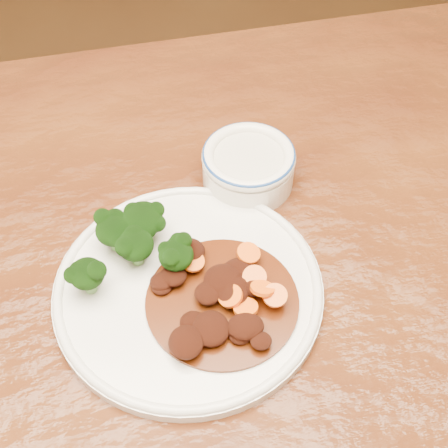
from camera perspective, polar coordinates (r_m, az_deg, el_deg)
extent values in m
cube|color=#592B0F|center=(0.69, -4.63, -6.88)|extent=(1.59, 1.06, 0.04)
cylinder|color=silver|center=(0.66, -3.26, -6.05)|extent=(0.28, 0.28, 0.01)
torus|color=silver|center=(0.66, -3.29, -5.74)|extent=(0.28, 0.28, 0.01)
cylinder|color=#6BA455|center=(0.66, -4.31, -3.90)|extent=(0.01, 0.01, 0.02)
ellipsoid|color=black|center=(0.65, -4.42, -2.85)|extent=(0.04, 0.04, 0.03)
cylinder|color=#6BA455|center=(0.66, -12.14, -5.46)|extent=(0.01, 0.01, 0.02)
ellipsoid|color=black|center=(0.64, -12.43, -4.46)|extent=(0.04, 0.04, 0.03)
cylinder|color=#6BA455|center=(0.67, -7.90, -2.99)|extent=(0.01, 0.01, 0.02)
ellipsoid|color=black|center=(0.66, -8.09, -1.91)|extent=(0.04, 0.04, 0.03)
cylinder|color=#6BA455|center=(0.69, -9.85, -1.65)|extent=(0.01, 0.01, 0.02)
ellipsoid|color=black|center=(0.67, -10.09, -0.56)|extent=(0.04, 0.04, 0.03)
cylinder|color=#6BA455|center=(0.69, -7.23, -0.77)|extent=(0.01, 0.01, 0.02)
ellipsoid|color=black|center=(0.68, -7.42, 0.42)|extent=(0.04, 0.04, 0.03)
cylinder|color=#4D1E08|center=(0.64, -0.17, -7.07)|extent=(0.16, 0.16, 0.00)
ellipsoid|color=black|center=(0.61, -1.22, -9.54)|extent=(0.04, 0.04, 0.02)
ellipsoid|color=black|center=(0.65, -5.71, -5.74)|extent=(0.02, 0.02, 0.01)
ellipsoid|color=black|center=(0.65, -5.73, -5.25)|extent=(0.02, 0.02, 0.01)
ellipsoid|color=black|center=(0.63, -1.49, -6.35)|extent=(0.03, 0.03, 0.01)
ellipsoid|color=black|center=(0.60, -3.49, -10.74)|extent=(0.03, 0.04, 0.02)
ellipsoid|color=black|center=(0.66, -4.30, -2.93)|extent=(0.03, 0.03, 0.02)
ellipsoid|color=black|center=(0.61, 3.40, -10.62)|extent=(0.02, 0.02, 0.01)
ellipsoid|color=black|center=(0.62, 1.48, -10.14)|extent=(0.02, 0.02, 0.01)
ellipsoid|color=black|center=(0.64, 2.63, -5.72)|extent=(0.03, 0.02, 0.01)
ellipsoid|color=black|center=(0.65, 1.28, -4.17)|extent=(0.03, 0.03, 0.02)
ellipsoid|color=black|center=(0.64, -0.11, -5.13)|extent=(0.04, 0.04, 0.02)
ellipsoid|color=black|center=(0.62, -2.87, -8.91)|extent=(0.03, 0.02, 0.01)
ellipsoid|color=black|center=(0.64, 0.52, -5.81)|extent=(0.04, 0.03, 0.02)
ellipsoid|color=black|center=(0.65, -4.66, -4.71)|extent=(0.03, 0.03, 0.01)
ellipsoid|color=black|center=(0.66, -3.32, -2.51)|extent=(0.04, 0.03, 0.02)
ellipsoid|color=black|center=(0.61, 1.98, -9.36)|extent=(0.04, 0.03, 0.02)
ellipsoid|color=black|center=(0.63, 0.76, -6.32)|extent=(0.03, 0.03, 0.02)
cylinder|color=#DD510C|center=(0.62, 1.99, -7.65)|extent=(0.03, 0.03, 0.01)
cylinder|color=#DD510C|center=(0.63, 0.61, -6.62)|extent=(0.03, 0.04, 0.02)
cylinder|color=#DD510C|center=(0.65, -2.89, -3.41)|extent=(0.04, 0.04, 0.01)
cylinder|color=#DD510C|center=(0.66, 2.26, -2.67)|extent=(0.03, 0.03, 0.01)
cylinder|color=#DD510C|center=(0.64, 2.80, -4.87)|extent=(0.03, 0.03, 0.02)
cylinder|color=#DD510C|center=(0.63, 4.68, -6.53)|extent=(0.03, 0.03, 0.01)
cylinder|color=#DD510C|center=(0.63, 3.53, -5.90)|extent=(0.03, 0.03, 0.02)
cylinder|color=#DD510C|center=(0.64, 0.35, -5.85)|extent=(0.03, 0.03, 0.01)
cylinder|color=white|center=(0.75, 2.22, 4.86)|extent=(0.11, 0.11, 0.04)
cylinder|color=beige|center=(0.74, 2.27, 6.02)|extent=(0.08, 0.08, 0.01)
torus|color=white|center=(0.74, 2.28, 6.22)|extent=(0.11, 0.11, 0.01)
torus|color=navy|center=(0.73, 2.29, 6.43)|extent=(0.11, 0.11, 0.01)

